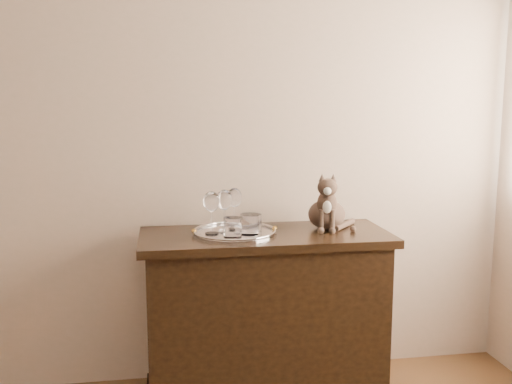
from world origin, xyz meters
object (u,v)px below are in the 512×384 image
Objects in this scene: wine_glass_b at (234,208)px; sideboard at (265,317)px; tumbler_a at (249,224)px; tray at (235,233)px; tumbler_c at (254,223)px; wine_glass_c at (212,213)px; tumbler_b at (233,228)px; cat at (327,200)px; wine_glass_d at (224,211)px.

sideboard is at bearing -33.65° from wine_glass_b.
tray is at bearing 133.56° from tumbler_a.
tray reaches higher than sideboard.
tray is 4.80× the size of tumbler_c.
tumbler_a is at bearing -12.59° from wine_glass_c.
tray is 4.24× the size of tumbler_b.
sideboard is at bearing -153.70° from cat.
tumbler_a is at bearing -151.11° from sideboard.
tumbler_b is at bearing -148.84° from tumbler_a.
tray is 0.10m from tumbler_c.
wine_glass_c is 0.14m from tumbler_b.
wine_glass_c reaches higher than tray.
wine_glass_c reaches higher than sideboard.
wine_glass_c is 2.17× the size of tumbler_b.
tumbler_b is 0.16m from tumbler_c.
wine_glass_d reaches higher than sideboard.
sideboard is at bearing -6.97° from tray.
tumbler_b is (-0.03, -0.19, -0.05)m from wine_glass_b.
tray is 1.96× the size of wine_glass_c.
tumbler_b reaches higher than sideboard.
wine_glass_b is (0.01, 0.07, 0.11)m from tray.
cat is (0.41, 0.10, 0.09)m from tumbler_a.
wine_glass_b is at bearing 146.35° from sideboard.
wine_glass_c is 0.71× the size of cat.
tumbler_a reaches higher than tumbler_b.
tumbler_a is (0.05, -0.14, -0.05)m from wine_glass_b.
tray is at bearing -5.56° from wine_glass_d.
tumbler_a reaches higher than sideboard.
wine_glass_b is at bearing 111.08° from tumbler_a.
tumbler_c is (0.03, 0.06, -0.01)m from tumbler_a.
tumbler_b is (0.02, -0.12, -0.06)m from wine_glass_d.
cat reaches higher than tray.
tumbler_c reaches higher than sideboard.
wine_glass_b is 0.16m from wine_glass_c.
tray is 0.49m from cat.
tumbler_c is at bearing 163.31° from sideboard.
tumbler_c is at bearing 63.38° from tumbler_a.
wine_glass_b is at bearing 83.87° from tray.
wine_glass_d is at bearing 25.40° from wine_glass_c.
wine_glass_b is at bearing 50.66° from wine_glass_d.
sideboard is at bearing -6.61° from wine_glass_d.
wine_glass_b is at bearing 39.53° from wine_glass_c.
wine_glass_c is 0.58m from cat.
wine_glass_c is (-0.26, -0.01, 0.54)m from sideboard.
sideboard is 5.84× the size of wine_glass_d.
tumbler_a is at bearing 31.16° from tumbler_b.
tumbler_c is 0.29× the size of cat.
cat is at bearing 4.89° from tray.
wine_glass_d is at bearing 173.39° from sideboard.
tumbler_a reaches higher than tumbler_c.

